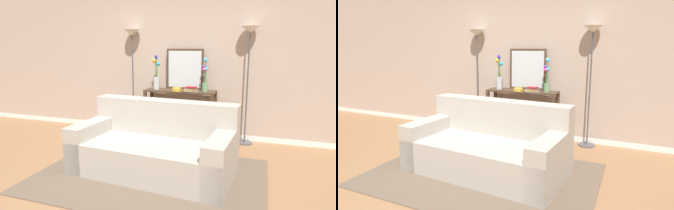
% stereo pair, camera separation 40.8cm
% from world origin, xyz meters
% --- Properties ---
extents(ground_plane, '(16.00, 16.00, 0.02)m').
position_xyz_m(ground_plane, '(0.00, 0.00, -0.01)').
color(ground_plane, '#936B47').
extents(back_wall, '(12.00, 0.15, 2.72)m').
position_xyz_m(back_wall, '(0.00, 2.24, 1.36)').
color(back_wall, white).
rests_on(back_wall, ground).
extents(area_rug, '(2.76, 1.91, 0.01)m').
position_xyz_m(area_rug, '(0.25, 0.36, 0.01)').
color(area_rug, brown).
rests_on(area_rug, ground).
extents(couch, '(2.04, 1.12, 0.88)m').
position_xyz_m(couch, '(0.26, 0.53, 0.31)').
color(couch, '#ADA89E').
rests_on(couch, ground).
extents(console_table, '(1.21, 0.35, 0.85)m').
position_xyz_m(console_table, '(0.17, 1.93, 0.58)').
color(console_table, '#473323').
rests_on(console_table, ground).
extents(floor_lamp_left, '(0.28, 0.28, 1.87)m').
position_xyz_m(floor_lamp_left, '(-0.75, 2.02, 1.47)').
color(floor_lamp_left, '#4C4C51').
rests_on(floor_lamp_left, ground).
extents(floor_lamp_right, '(0.28, 0.28, 1.89)m').
position_xyz_m(floor_lamp_right, '(1.27, 2.02, 1.48)').
color(floor_lamp_right, '#4C4C51').
rests_on(floor_lamp_right, ground).
extents(wall_mirror, '(0.65, 0.02, 0.69)m').
position_xyz_m(wall_mirror, '(0.21, 2.07, 1.20)').
color(wall_mirror, '#473323').
rests_on(wall_mirror, console_table).
extents(vase_tall_flowers, '(0.13, 0.12, 0.59)m').
position_xyz_m(vase_tall_flowers, '(-0.25, 1.92, 1.08)').
color(vase_tall_flowers, silver).
rests_on(vase_tall_flowers, console_table).
extents(vase_short_flowers, '(0.11, 0.13, 0.55)m').
position_xyz_m(vase_short_flowers, '(0.60, 1.93, 1.08)').
color(vase_short_flowers, '#669E6B').
rests_on(vase_short_flowers, console_table).
extents(fruit_bowl, '(0.16, 0.16, 0.05)m').
position_xyz_m(fruit_bowl, '(0.15, 1.82, 0.88)').
color(fruit_bowl, gold).
rests_on(fruit_bowl, console_table).
extents(book_stack, '(0.24, 0.16, 0.08)m').
position_xyz_m(book_stack, '(0.39, 1.82, 0.89)').
color(book_stack, slate).
rests_on(book_stack, console_table).
extents(book_row_under_console, '(0.49, 0.18, 0.13)m').
position_xyz_m(book_row_under_console, '(-0.08, 1.93, 0.06)').
color(book_row_under_console, '#BC3328').
rests_on(book_row_under_console, ground).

